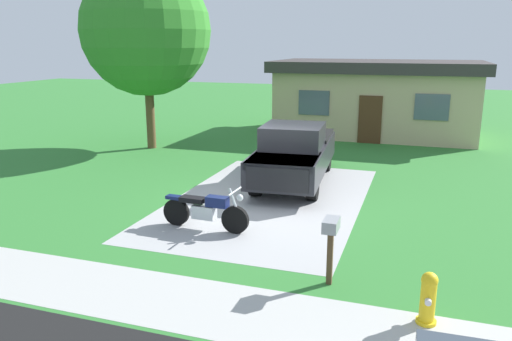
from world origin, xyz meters
TOP-DOWN VIEW (x-y plane):
  - ground_plane at (0.00, 0.00)m, footprint 80.00×80.00m
  - driveway_pad at (0.00, 0.00)m, footprint 5.13×8.53m
  - sidewalk_strip at (0.00, -6.00)m, footprint 36.00×1.80m
  - motorcycle at (-0.75, -2.67)m, footprint 2.21×0.70m
  - pickup_truck at (0.20, 2.18)m, footprint 2.44×5.76m
  - fire_hydrant at (4.26, -5.37)m, footprint 0.32×0.40m
  - mailbox at (2.55, -4.53)m, footprint 0.26×0.48m
  - shade_tree at (-6.86, 5.41)m, footprint 5.24×5.24m
  - neighbor_house at (1.76, 11.87)m, footprint 9.60×5.60m

SIDE VIEW (x-z plane):
  - ground_plane at x=0.00m, z-range 0.00..0.00m
  - driveway_pad at x=0.00m, z-range 0.00..0.01m
  - sidewalk_strip at x=0.00m, z-range 0.00..0.01m
  - fire_hydrant at x=4.26m, z-range -0.01..0.86m
  - motorcycle at x=-0.75m, z-range -0.07..1.02m
  - pickup_truck at x=0.20m, z-range 0.00..1.90m
  - mailbox at x=2.55m, z-range 0.35..1.61m
  - neighbor_house at x=1.76m, z-range 0.04..3.54m
  - shade_tree at x=-6.86m, z-range 1.09..8.52m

